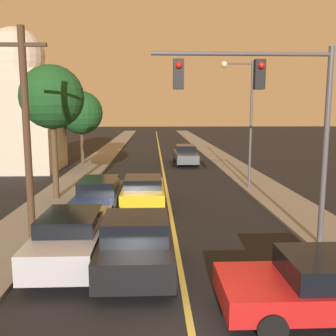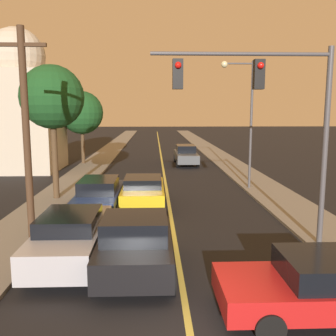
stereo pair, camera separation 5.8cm
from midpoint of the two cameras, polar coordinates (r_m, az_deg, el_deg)
road_surface at (r=42.83m, az=-1.17°, el=2.76°), size 8.72×80.00×0.01m
sidewalk_left at (r=43.10m, az=-8.66°, el=2.77°), size 2.50×80.00×0.12m
sidewalk_right at (r=43.29m, az=6.28°, el=2.84°), size 2.50×80.00×0.12m
car_near_lane_front at (r=10.38m, az=-4.84°, el=-11.62°), size 2.06×3.82×1.69m
car_near_lane_second at (r=17.70m, az=-3.71°, el=-3.42°), size 2.04×4.46×1.41m
car_outer_lane_front at (r=11.55m, az=-14.31°, el=-9.95°), size 1.94×4.73×1.54m
car_outer_lane_second at (r=16.97m, az=-10.30°, el=-3.96°), size 1.92×5.14×1.50m
car_far_oncoming at (r=31.25m, az=2.80°, el=2.04°), size 1.85×5.17×1.62m
car_crossing_right at (r=9.15m, az=22.59°, el=-16.17°), size 4.43×2.08×1.37m
traffic_signal_mast at (r=12.26m, az=15.50°, el=9.38°), size 5.65×0.42×6.30m
streetlamp_right at (r=21.34m, az=11.59°, el=9.02°), size 1.82×0.36×7.02m
utility_pole_left at (r=13.38m, az=-20.68°, el=5.35°), size 1.60×0.24×7.04m
tree_left_near at (r=31.70m, az=-12.96°, el=8.20°), size 3.50×3.50×5.93m
tree_left_far at (r=19.21m, az=-17.17°, el=10.20°), size 3.08×3.08×6.54m
domed_building_left at (r=30.14m, az=-21.62°, el=8.63°), size 5.56×5.56×10.42m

